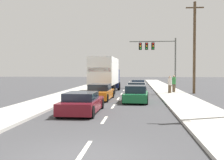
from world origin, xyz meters
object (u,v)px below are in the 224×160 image
at_px(utility_pole_mid, 194,47).
at_px(car_green, 136,94).
at_px(car_white, 138,85).
at_px(car_tan, 137,89).
at_px(box_truck, 105,73).
at_px(car_orange, 100,93).
at_px(car_maroon, 82,103).
at_px(pedestrian_mid_block, 170,84).
at_px(pedestrian_near_corner, 174,84).
at_px(traffic_signal_mast, 154,50).

bearing_deg(utility_pole_mid, car_green, -125.87).
height_order(car_white, car_tan, car_white).
xyz_separation_m(box_truck, car_orange, (0.36, -7.32, -1.56)).
xyz_separation_m(car_maroon, car_green, (3.00, 5.70, 0.03)).
xyz_separation_m(car_tan, utility_pole_mid, (5.89, 1.87, 4.28)).
distance_m(utility_pole_mid, pedestrian_mid_block, 4.82).
bearing_deg(box_truck, pedestrian_near_corner, -2.93).
relative_size(car_white, pedestrian_mid_block, 2.64).
bearing_deg(traffic_signal_mast, car_tan, -102.49).
bearing_deg(car_white, car_green, -91.01).
relative_size(car_orange, utility_pole_mid, 0.50).
height_order(car_green, utility_pole_mid, utility_pole_mid).
bearing_deg(pedestrian_near_corner, car_maroon, -116.14).
bearing_deg(traffic_signal_mast, utility_pole_mid, -67.89).
distance_m(car_orange, pedestrian_mid_block, 8.39).
distance_m(car_white, car_tan, 7.30).
xyz_separation_m(car_maroon, car_tan, (3.04, 12.02, 0.00)).
bearing_deg(car_tan, pedestrian_near_corner, 27.85).
distance_m(car_green, pedestrian_near_corner, 9.24).
height_order(traffic_signal_mast, pedestrian_mid_block, traffic_signal_mast).
bearing_deg(car_green, traffic_signal_mast, 81.98).
distance_m(car_maroon, traffic_signal_mast, 23.71).
height_order(traffic_signal_mast, utility_pole_mid, utility_pole_mid).
distance_m(car_orange, car_green, 3.29).
xyz_separation_m(box_truck, utility_pole_mid, (9.26, -0.54, 2.71)).
bearing_deg(car_white, pedestrian_near_corner, -55.11).
relative_size(car_orange, car_green, 1.08).
bearing_deg(car_orange, car_green, -25.39).
xyz_separation_m(car_orange, car_green, (2.98, -1.41, 0.01)).
relative_size(car_maroon, car_white, 1.03).
height_order(box_truck, car_maroon, box_truck).
bearing_deg(car_tan, traffic_signal_mast, 77.51).
height_order(car_tan, car_green, car_green).
bearing_deg(pedestrian_near_corner, car_green, -115.01).
bearing_deg(car_green, car_maroon, -117.77).
relative_size(car_maroon, utility_pole_mid, 0.49).
relative_size(car_tan, pedestrian_mid_block, 2.68).
xyz_separation_m(box_truck, car_green, (3.33, -8.74, -1.55)).
bearing_deg(car_tan, car_maroon, -104.18).
xyz_separation_m(car_orange, utility_pole_mid, (8.90, 6.78, 4.27)).
bearing_deg(car_maroon, car_green, 62.23).
distance_m(box_truck, pedestrian_near_corner, 7.33).
xyz_separation_m(utility_pole_mid, pedestrian_near_corner, (-2.02, 0.17, -3.82)).
bearing_deg(car_tan, utility_pole_mid, 17.64).
xyz_separation_m(traffic_signal_mast, pedestrian_near_corner, (1.52, -8.55, -4.16)).
height_order(car_white, car_green, car_green).
xyz_separation_m(car_tan, pedestrian_near_corner, (3.87, 2.04, 0.46)).
bearing_deg(utility_pole_mid, pedestrian_mid_block, -154.44).
height_order(car_orange, utility_pole_mid, utility_pole_mid).
bearing_deg(pedestrian_mid_block, car_white, 114.74).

